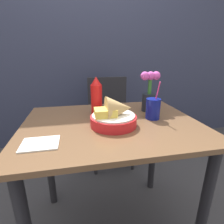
{
  "coord_description": "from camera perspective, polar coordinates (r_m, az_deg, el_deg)",
  "views": [
    {
      "loc": [
        -0.17,
        -0.84,
        1.08
      ],
      "look_at": [
        -0.0,
        -0.01,
        0.8
      ],
      "focal_mm": 28.0,
      "sensor_mm": 36.0,
      "label": 1
    }
  ],
  "objects": [
    {
      "name": "wall_window",
      "position": [
        2.13,
        -7.62,
        24.36
      ],
      "size": [
        7.0,
        0.06,
        2.6
      ],
      "color": "#2D334C",
      "rests_on": "ground_plane"
    },
    {
      "name": "napkin",
      "position": [
        0.76,
        -22.4,
        -9.53
      ],
      "size": [
        0.14,
        0.12,
        0.01
      ],
      "color": "white",
      "rests_on": "dining_table"
    },
    {
      "name": "dining_table",
      "position": [
        0.97,
        -0.12,
        -10.37
      ],
      "size": [
        0.91,
        0.7,
        0.74
      ],
      "color": "brown",
      "rests_on": "ground_plane"
    },
    {
      "name": "drink_cup",
      "position": [
        0.98,
        13.23,
        0.85
      ],
      "size": [
        0.08,
        0.08,
        0.21
      ],
      "color": "navy",
      "rests_on": "dining_table"
    },
    {
      "name": "chair_far_window",
      "position": [
        1.78,
        -0.99,
        0.06
      ],
      "size": [
        0.4,
        0.4,
        0.85
      ],
      "color": "black",
      "rests_on": "ground_plane"
    },
    {
      "name": "ketchup_bottle",
      "position": [
        1.03,
        -5.1,
        5.2
      ],
      "size": [
        0.07,
        0.07,
        0.22
      ],
      "color": "red",
      "rests_on": "dining_table"
    },
    {
      "name": "flower_vase",
      "position": [
        1.09,
        12.08,
        5.93
      ],
      "size": [
        0.12,
        0.09,
        0.24
      ],
      "color": "black",
      "rests_on": "dining_table"
    },
    {
      "name": "food_basket",
      "position": [
        0.86,
        0.91,
        -1.08
      ],
      "size": [
        0.23,
        0.23,
        0.15
      ],
      "color": "red",
      "rests_on": "dining_table"
    }
  ]
}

